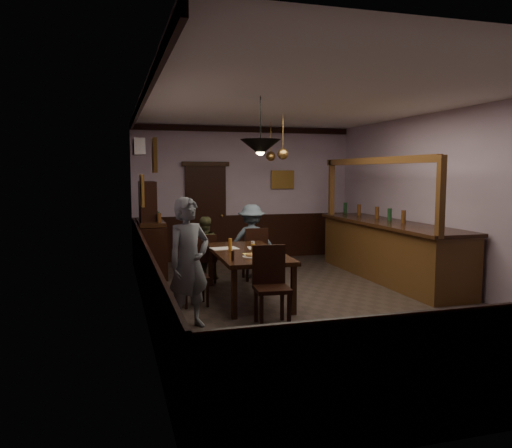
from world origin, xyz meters
name	(u,v)px	position (x,y,z in m)	size (l,w,h in m)	color
room	(313,204)	(0.00, 0.00, 1.50)	(5.01, 8.01, 3.01)	#2D2621
dining_table	(247,255)	(-0.90, 0.44, 0.69)	(1.07, 2.23, 0.75)	black
chair_far_left	(206,256)	(-1.31, 1.73, 0.48)	(0.43, 0.43, 0.87)	black
chair_far_right	(255,251)	(-0.41, 1.70, 0.53)	(0.44, 0.44, 0.97)	black
chair_near	(271,281)	(-0.94, -0.87, 0.56)	(0.48, 0.48, 1.02)	black
chair_side	(189,273)	(-1.83, 0.27, 0.49)	(0.41, 0.41, 0.90)	black
person_standing	(189,263)	(-1.99, -0.77, 0.83)	(0.61, 0.40, 1.67)	slate
person_seated_left	(204,248)	(-1.30, 2.01, 0.58)	(0.57, 0.44, 1.17)	brown
person_seated_right	(252,241)	(-0.40, 1.98, 0.69)	(0.89, 0.51, 1.37)	slate
newspaper_left	(224,248)	(-1.18, 0.80, 0.75)	(0.42, 0.30, 0.01)	silver
newspaper_right	(261,248)	(-0.60, 0.70, 0.75)	(0.42, 0.30, 0.01)	silver
napkin	(248,254)	(-0.95, 0.18, 0.75)	(0.15, 0.15, 0.00)	#F0E558
saucer	(274,255)	(-0.64, -0.08, 0.76)	(0.15, 0.15, 0.01)	white
coffee_cup	(277,253)	(-0.61, -0.17, 0.80)	(0.08, 0.08, 0.07)	white
pastry_plate	(250,257)	(-1.01, -0.11, 0.76)	(0.22, 0.22, 0.01)	white
pastry_ring_a	(250,255)	(-1.01, -0.10, 0.79)	(0.13, 0.13, 0.04)	#C68C47
pastry_ring_b	(256,254)	(-0.92, -0.09, 0.79)	(0.13, 0.13, 0.04)	#C68C47
soda_can	(253,248)	(-0.83, 0.37, 0.81)	(0.07, 0.07, 0.12)	#FFB215
beer_glass	(230,245)	(-1.16, 0.50, 0.85)	(0.06, 0.06, 0.20)	#BF721E
water_glass	(253,246)	(-0.80, 0.48, 0.82)	(0.06, 0.06, 0.15)	silver
pepper_mill	(233,256)	(-1.31, -0.30, 0.82)	(0.04, 0.04, 0.14)	black
sideboard	(150,238)	(-2.21, 2.71, 0.72)	(0.49, 1.36, 1.80)	black
bar_counter	(389,249)	(1.99, 1.11, 0.57)	(0.93, 3.98, 2.23)	#482C13
door_back	(206,214)	(-0.90, 3.95, 1.05)	(0.90, 0.06, 2.10)	black
ac_unit	(139,147)	(-2.38, 2.90, 2.45)	(0.20, 0.85, 0.30)	white
picture_left_small	(154,155)	(-2.46, -1.60, 2.15)	(0.04, 0.28, 0.36)	olive
picture_left_large	(142,190)	(-2.46, 0.80, 1.70)	(0.04, 0.62, 0.48)	olive
picture_back	(283,180)	(0.90, 3.96, 1.80)	(0.55, 0.04, 0.42)	olive
pendant_iron	(260,147)	(-0.93, -0.36, 2.31)	(0.56, 0.56, 0.80)	black
pendant_brass_mid	(283,154)	(0.10, 1.65, 2.30)	(0.20, 0.20, 0.81)	#BF8C3F
pendant_brass_far	(271,156)	(0.30, 2.99, 2.30)	(0.20, 0.20, 0.81)	#BF8C3F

